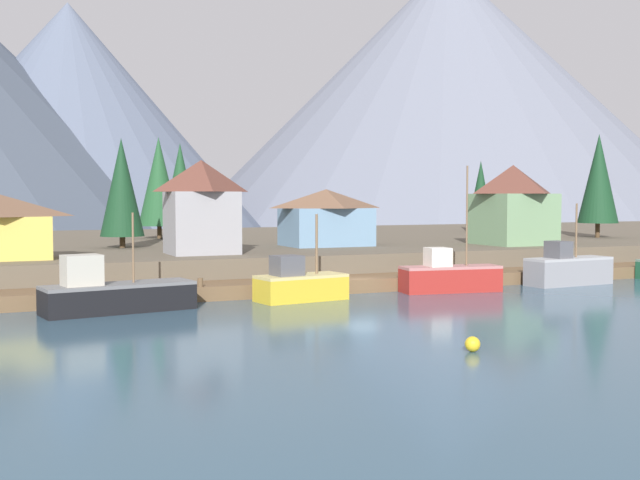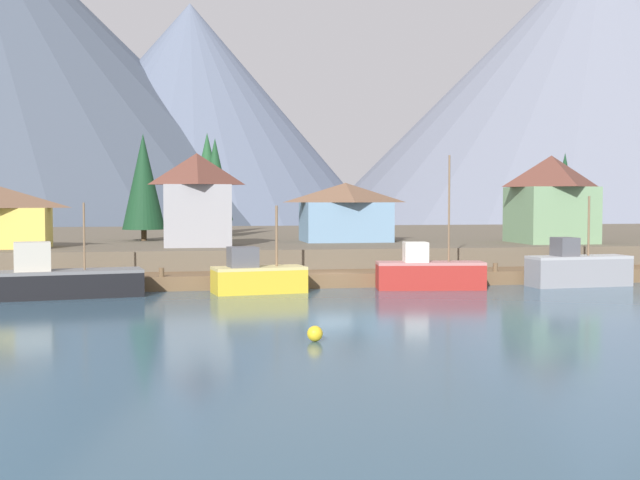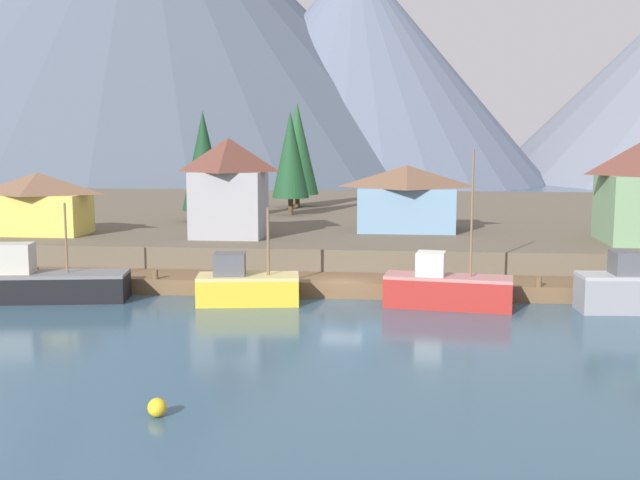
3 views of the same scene
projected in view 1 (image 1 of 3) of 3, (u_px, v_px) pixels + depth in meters
The scene contains 18 objects.
ground_plane at pixel (269, 275), 75.26m from camera, with size 400.00×400.00×1.00m, color #335166.
dock at pixel (350, 284), 58.71m from camera, with size 80.00×4.00×1.60m.
shoreline_bank at pixel (232, 249), 86.15m from camera, with size 400.00×56.00×2.50m, color brown.
mountain_east_peak at pixel (69, 117), 169.17m from camera, with size 83.52×83.52×48.85m, color slate.
mountain_far_ridge at pixel (447, 93), 227.07m from camera, with size 150.12×150.12×74.65m, color slate.
fishing_boat_black at pixel (114, 294), 47.54m from camera, with size 9.44×4.25×6.05m.
fishing_boat_yellow at pixel (299, 285), 52.87m from camera, with size 6.42×3.45×5.84m.
fishing_boat_red at pixel (449, 276), 57.81m from camera, with size 7.68×3.21×9.32m.
fishing_boat_grey at pixel (568, 269), 62.37m from camera, with size 7.59×2.93×6.50m.
house_grey at pixel (202, 206), 61.91m from camera, with size 5.50×4.78×7.44m.
house_green at pixel (513, 204), 74.26m from camera, with size 6.44×6.79×7.55m.
house_blue at pixel (326, 217), 72.32m from camera, with size 7.98×5.76×5.24m.
conifer_near_left at pixel (481, 192), 101.61m from camera, with size 3.11×3.11×9.26m.
conifer_near_right at pixel (122, 187), 69.36m from camera, with size 3.87×3.87×9.75m.
conifer_mid_left at pixel (598, 179), 87.00m from camera, with size 4.42×4.42×11.53m.
conifer_mid_right at pixel (159, 182), 85.11m from camera, with size 4.50×4.50×11.04m.
conifer_back_left at pixel (180, 185), 77.96m from camera, with size 3.54×3.54×9.89m.
channel_buoy at pixel (473, 344), 35.39m from camera, with size 0.70×0.70×0.70m, color gold.
Camera 1 is at (-25.39, -50.70, 7.00)m, focal length 43.92 mm.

